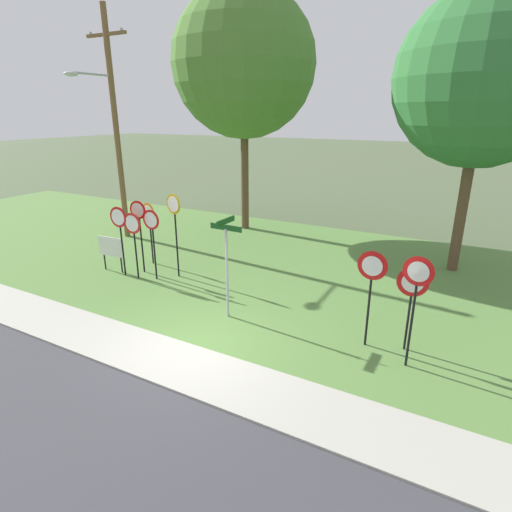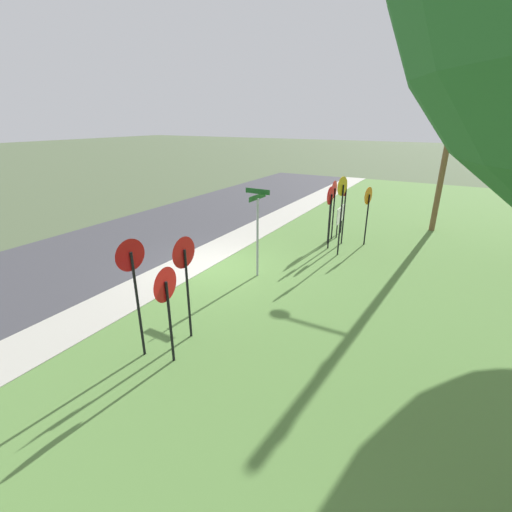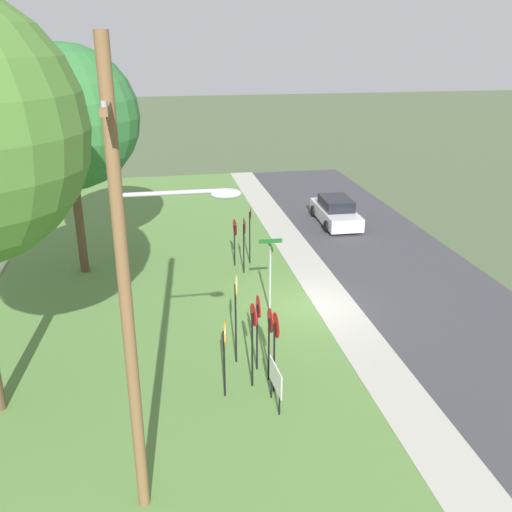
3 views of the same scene
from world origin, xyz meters
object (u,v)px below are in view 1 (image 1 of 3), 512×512
utility_pole (113,120)px  notice_board (111,249)px  stop_sign_far_right (133,232)px  yield_sign_near_left (412,290)px  stop_sign_center_tall (120,226)px  oak_tree_right (484,79)px  stop_sign_near_left (139,222)px  oak_tree_left (244,65)px  stop_sign_far_left (152,230)px  street_name_post (227,259)px  stop_sign_far_center (149,220)px  yield_sign_near_right (371,277)px  yield_sign_far_left (416,287)px  stop_sign_near_right (175,218)px

utility_pole → notice_board: (2.80, -3.33, -4.22)m
stop_sign_far_right → yield_sign_near_left: stop_sign_far_right is taller
stop_sign_center_tall → oak_tree_right: (9.98, 6.06, 4.60)m
yield_sign_near_left → utility_pole: bearing=157.7°
stop_sign_center_tall → stop_sign_near_left: bearing=53.6°
yield_sign_near_left → oak_tree_left: 13.08m
notice_board → stop_sign_far_right: bearing=-8.5°
notice_board → oak_tree_left: bearing=76.5°
stop_sign_near_left → stop_sign_far_right: 0.59m
stop_sign_far_left → notice_board: bearing=-176.3°
street_name_post → notice_board: 5.61m
stop_sign_center_tall → utility_pole: utility_pole is taller
stop_sign_far_center → oak_tree_right: oak_tree_right is taller
stop_sign_near_left → yield_sign_near_right: (8.16, -1.11, -0.04)m
stop_sign_far_right → yield_sign_far_left: size_ratio=0.88×
stop_sign_far_left → oak_tree_left: oak_tree_left is taller
stop_sign_far_center → stop_sign_center_tall: bearing=-82.0°
yield_sign_near_left → yield_sign_near_right: 0.95m
yield_sign_near_left → notice_board: yield_sign_near_left is taller
stop_sign_center_tall → yield_sign_far_left: bearing=-8.0°
utility_pole → oak_tree_left: bearing=44.3°
street_name_post → utility_pole: bearing=153.3°
yield_sign_far_left → street_name_post: bearing=-173.9°
yield_sign_near_left → yield_sign_near_right: yield_sign_near_right is taller
stop_sign_near_right → street_name_post: 3.52m
stop_sign_near_left → yield_sign_far_left: 9.32m
oak_tree_left → yield_sign_near_right: bearing=-45.1°
yield_sign_far_left → notice_board: bearing=-178.6°
stop_sign_near_left → notice_board: 1.50m
stop_sign_far_center → yield_sign_far_left: (9.52, -2.37, 0.26)m
yield_sign_near_right → stop_sign_far_center: bearing=168.7°
stop_sign_near_right → yield_sign_far_left: stop_sign_near_right is taller
stop_sign_far_left → street_name_post: bearing=-17.4°
street_name_post → oak_tree_right: oak_tree_right is taller
stop_sign_far_left → notice_board: (-1.86, -0.12, -0.90)m
utility_pole → oak_tree_left: 6.10m
oak_tree_left → stop_sign_far_center: bearing=-95.1°
stop_sign_far_left → oak_tree_left: 9.11m
stop_sign_near_left → yield_sign_near_left: bearing=-10.9°
stop_sign_far_right → stop_sign_far_center: bearing=110.6°
street_name_post → utility_pole: (-8.26, 4.33, 3.37)m
stop_sign_far_left → street_name_post: 3.76m
stop_sign_far_right → oak_tree_left: (0.00, 7.39, 5.68)m
stop_sign_far_center → stop_sign_far_left: bearing=-34.3°
street_name_post → oak_tree_left: 10.87m
stop_sign_far_left → stop_sign_far_right: bearing=-160.1°
yield_sign_near_right → yield_sign_far_left: (1.03, -0.43, 0.12)m
stop_sign_near_right → oak_tree_left: size_ratio=0.27×
street_name_post → stop_sign_far_right: bearing=169.1°
stop_sign_near_left → stop_sign_far_right: (0.21, -0.52, -0.19)m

